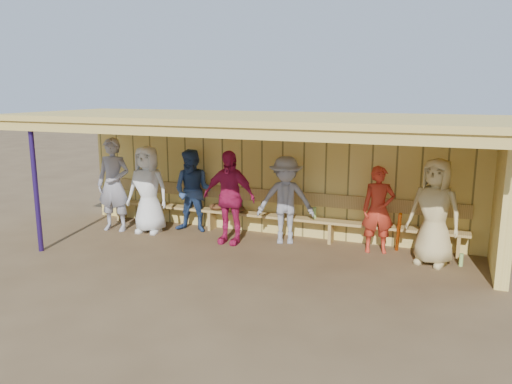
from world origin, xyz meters
TOP-DOWN VIEW (x-y plane):
  - ground at (0.00, 0.00)m, footprint 90.00×90.00m
  - player_a at (-3.17, 0.28)m, footprint 0.78×0.57m
  - player_b at (-2.43, 0.41)m, footprint 0.94×0.66m
  - player_c at (-1.59, 0.81)m, footprint 0.90×0.73m
  - player_d at (-0.56, 0.34)m, footprint 1.07×0.47m
  - player_e at (0.46, 0.73)m, footprint 1.24×0.94m
  - player_g at (2.20, 0.81)m, footprint 0.66×0.51m
  - player_h at (3.17, 0.50)m, footprint 1.03×0.84m
  - dugout_structure at (0.39, 0.69)m, footprint 8.80×3.20m
  - bench at (0.00, 1.12)m, footprint 7.60×0.34m
  - dugout_equipment at (-0.94, 0.99)m, footprint 7.49×0.62m

SIDE VIEW (x-z plane):
  - ground at x=0.00m, z-range 0.00..0.00m
  - dugout_equipment at x=-0.94m, z-range 0.09..0.89m
  - bench at x=0.00m, z-range 0.06..0.99m
  - player_g at x=2.20m, z-range 0.00..1.59m
  - player_e at x=0.46m, z-range 0.00..1.70m
  - player_c at x=-1.59m, z-range 0.00..1.73m
  - player_d at x=-0.56m, z-range 0.00..1.81m
  - player_b at x=-2.43m, z-range 0.00..1.82m
  - player_h at x=3.17m, z-range 0.00..1.83m
  - player_a at x=-3.17m, z-range 0.00..1.97m
  - dugout_structure at x=0.39m, z-range 0.44..2.94m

